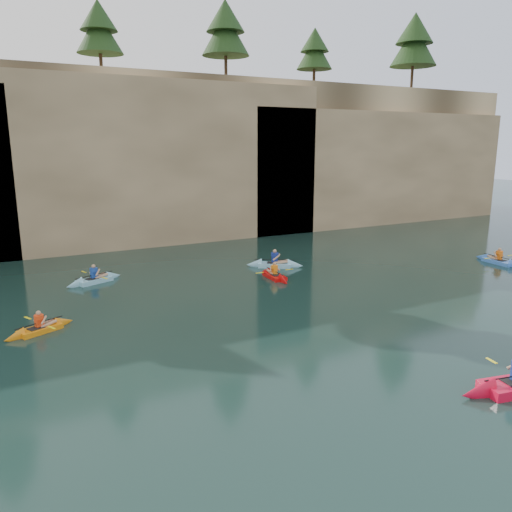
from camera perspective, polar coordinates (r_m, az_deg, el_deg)
name	(u,v)px	position (r m, az deg, el deg)	size (l,w,h in m)	color
ground	(327,382)	(15.32, 8.11, -14.06)	(160.00, 160.00, 0.00)	black
cliff	(106,155)	(41.81, -16.81, 11.02)	(70.00, 16.00, 12.00)	tan
cliff_slab_center	(158,161)	(35.12, -11.11, 10.60)	(24.00, 2.40, 11.40)	tan
cliff_slab_east	(384,166)	(45.19, 14.37, 9.88)	(26.00, 2.40, 9.84)	tan
sea_cave_center	(72,229)	(33.63, -20.32, 2.93)	(3.50, 1.00, 3.20)	black
sea_cave_east	(266,206)	(37.90, 1.11, 5.74)	(5.00, 1.00, 4.50)	black
cliff_pines	(111,3)	(38.00, -16.23, 26.05)	(56.00, 6.00, 7.83)	black
kayaker_orange	(40,329)	(20.44, -23.46, -7.63)	(2.75, 1.93, 1.04)	orange
kayaker_ltblue_near	(275,264)	(28.37, 2.14, -0.96)	(3.13, 2.39, 1.27)	#8ACAE7
kayaker_red_far	(275,276)	(26.07, 2.13, -2.25)	(2.13, 2.94, 1.06)	red
kayaker_ltblue_mid	(94,280)	(26.50, -17.98, -2.61)	(3.13, 2.19, 1.18)	#81C2D8
kayaker_blue_east	(499,261)	(32.47, 25.98, -0.53)	(2.30, 3.30, 1.16)	#4684EE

